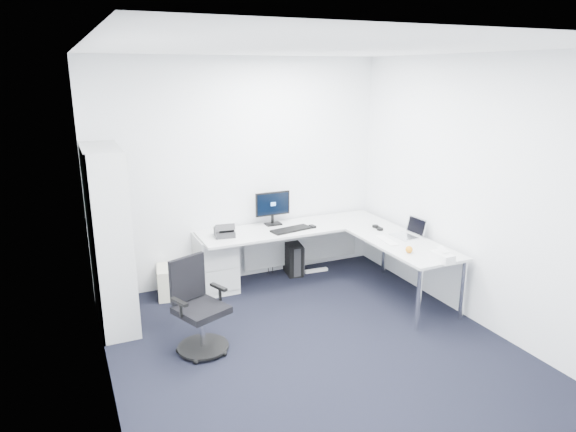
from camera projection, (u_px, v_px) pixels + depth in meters
name	position (u px, v px, depth m)	size (l,w,h in m)	color
ground	(320.00, 355.00, 4.73)	(4.20, 4.20, 0.00)	black
ceiling	(326.00, 48.00, 3.99)	(4.20, 4.20, 0.00)	white
wall_back	(241.00, 172.00, 6.20)	(3.60, 0.02, 2.70)	white
wall_front	(523.00, 321.00, 2.52)	(3.60, 0.02, 2.70)	white
wall_left	(99.00, 243.00, 3.65)	(0.02, 4.20, 2.70)	white
wall_right	(483.00, 195.00, 5.07)	(0.02, 4.20, 2.70)	white
l_desk	(307.00, 262.00, 6.08)	(2.37, 1.32, 0.69)	#BBBDBD
drawer_pedestal	(215.00, 262.00, 6.10)	(0.44, 0.54, 0.67)	#BBBDBD
bookshelf	(109.00, 239.00, 5.11)	(0.36, 0.92, 1.84)	#B6B9B9
task_chair	(201.00, 307.00, 4.70)	(0.50, 0.50, 0.89)	black
black_pc_tower	(292.00, 257.00, 6.63)	(0.19, 0.42, 0.41)	black
beige_pc_tower	(165.00, 282.00, 5.92)	(0.17, 0.38, 0.36)	beige
power_strip	(316.00, 270.00, 6.69)	(0.31, 0.05, 0.04)	white
monitor	(273.00, 208.00, 6.30)	(0.44, 0.14, 0.43)	black
black_keyboard	(291.00, 229.00, 6.12)	(0.49, 0.17, 0.02)	black
mouse	(312.00, 226.00, 6.24)	(0.05, 0.09, 0.03)	black
desk_phone	(224.00, 230.00, 5.90)	(0.22, 0.22, 0.15)	#272729
laptop	(404.00, 228.00, 5.86)	(0.30, 0.29, 0.21)	silver
white_keyboard	(387.00, 240.00, 5.75)	(0.11, 0.37, 0.01)	white
headphones	(378.00, 227.00, 6.19)	(0.11, 0.18, 0.05)	black
orange_fruit	(409.00, 249.00, 5.37)	(0.08, 0.08, 0.08)	orange
tissue_box	(442.00, 257.00, 5.14)	(0.13, 0.24, 0.09)	white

